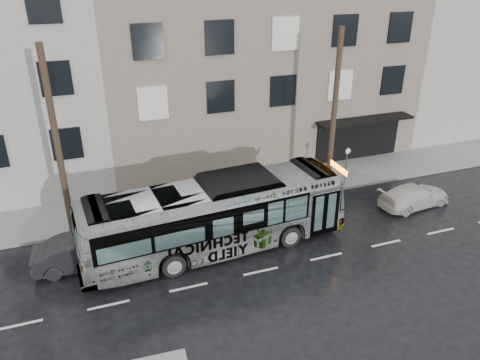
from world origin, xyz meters
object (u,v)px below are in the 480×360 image
at_px(sign_post, 346,167).
at_px(white_sedan, 414,196).
at_px(bus, 215,216).
at_px(utility_pole_front, 334,114).
at_px(utility_pole_rear, 58,146).
at_px(dark_sedan, 85,252).

xyz_separation_m(sign_post, white_sedan, (2.41, -3.14, -0.75)).
bearing_deg(sign_post, bus, -159.02).
xyz_separation_m(utility_pole_front, white_sedan, (3.51, -3.14, -4.05)).
distance_m(utility_pole_rear, sign_post, 15.46).
relative_size(sign_post, bus, 0.20).
height_order(sign_post, bus, bus).
bearing_deg(dark_sedan, white_sedan, -87.98).
bearing_deg(white_sedan, utility_pole_rear, 73.63).
bearing_deg(sign_post, dark_sedan, -168.87).
distance_m(utility_pole_front, bus, 9.02).
bearing_deg(utility_pole_rear, utility_pole_front, 0.00).
bearing_deg(dark_sedan, sign_post, -75.95).
height_order(sign_post, dark_sedan, sign_post).
bearing_deg(white_sedan, dark_sedan, 82.90).
xyz_separation_m(utility_pole_rear, white_sedan, (17.51, -3.14, -4.05)).
bearing_deg(sign_post, utility_pole_rear, 180.00).
bearing_deg(dark_sedan, bus, -92.52).
xyz_separation_m(utility_pole_front, bus, (-7.81, -3.42, -2.94)).
distance_m(utility_pole_rear, white_sedan, 18.25).
relative_size(sign_post, dark_sedan, 0.55).
distance_m(sign_post, bus, 9.55).
bearing_deg(dark_sedan, utility_pole_rear, 12.66).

